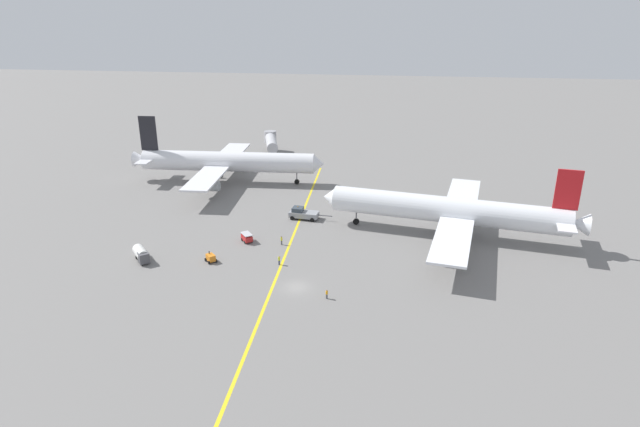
{
  "coord_description": "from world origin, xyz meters",
  "views": [
    {
      "loc": [
        14.76,
        -76.13,
        42.69
      ],
      "look_at": [
        0.55,
        23.64,
        4.0
      ],
      "focal_mm": 30.06,
      "sensor_mm": 36.0,
      "label": 1
    }
  ],
  "objects_px": {
    "airliner_at_gate_left": "(226,162)",
    "gse_gpu_cart_small": "(211,258)",
    "ground_crew_ramp_agent_by_cones": "(279,260)",
    "jet_bridge": "(271,141)",
    "pushback_tug": "(303,213)",
    "gse_baggage_cart_trailing": "(247,238)",
    "airliner_being_pushed": "(449,211)",
    "gse_fuel_bowser_stubby": "(141,254)",
    "ground_crew_marshaller_foreground": "(282,240)",
    "ground_crew_wing_walker_right": "(327,294)"
  },
  "relations": [
    {
      "from": "airliner_at_gate_left",
      "to": "ground_crew_wing_walker_right",
      "type": "distance_m",
      "value": 65.7
    },
    {
      "from": "pushback_tug",
      "to": "jet_bridge",
      "type": "bearing_deg",
      "value": 110.1
    },
    {
      "from": "airliner_at_gate_left",
      "to": "gse_baggage_cart_trailing",
      "type": "relative_size",
      "value": 16.07
    },
    {
      "from": "airliner_at_gate_left",
      "to": "pushback_tug",
      "type": "distance_m",
      "value": 33.56
    },
    {
      "from": "gse_gpu_cart_small",
      "to": "pushback_tug",
      "type": "bearing_deg",
      "value": 61.13
    },
    {
      "from": "gse_gpu_cart_small",
      "to": "ground_crew_marshaller_foreground",
      "type": "relative_size",
      "value": 1.49
    },
    {
      "from": "jet_bridge",
      "to": "gse_baggage_cart_trailing",
      "type": "bearing_deg",
      "value": -81.21
    },
    {
      "from": "airliner_at_gate_left",
      "to": "ground_crew_marshaller_foreground",
      "type": "height_order",
      "value": "airliner_at_gate_left"
    },
    {
      "from": "airliner_being_pushed",
      "to": "gse_fuel_bowser_stubby",
      "type": "height_order",
      "value": "airliner_being_pushed"
    },
    {
      "from": "pushback_tug",
      "to": "gse_baggage_cart_trailing",
      "type": "bearing_deg",
      "value": -122.73
    },
    {
      "from": "ground_crew_ramp_agent_by_cones",
      "to": "jet_bridge",
      "type": "xyz_separation_m",
      "value": [
        -18.47,
        74.24,
        3.62
      ]
    },
    {
      "from": "airliner_at_gate_left",
      "to": "jet_bridge",
      "type": "bearing_deg",
      "value": 79.57
    },
    {
      "from": "pushback_tug",
      "to": "gse_baggage_cart_trailing",
      "type": "distance_m",
      "value": 16.25
    },
    {
      "from": "airliner_at_gate_left",
      "to": "jet_bridge",
      "type": "height_order",
      "value": "airliner_at_gate_left"
    },
    {
      "from": "airliner_at_gate_left",
      "to": "pushback_tug",
      "type": "xyz_separation_m",
      "value": [
        24.15,
        -22.9,
        -4.31
      ]
    },
    {
      "from": "airliner_at_gate_left",
      "to": "gse_baggage_cart_trailing",
      "type": "xyz_separation_m",
      "value": [
        15.37,
        -36.56,
        -4.64
      ]
    },
    {
      "from": "pushback_tug",
      "to": "gse_fuel_bowser_stubby",
      "type": "relative_size",
      "value": 1.92
    },
    {
      "from": "ground_crew_marshaller_foreground",
      "to": "jet_bridge",
      "type": "relative_size",
      "value": 0.1
    },
    {
      "from": "pushback_tug",
      "to": "gse_fuel_bowser_stubby",
      "type": "bearing_deg",
      "value": -135.84
    },
    {
      "from": "gse_fuel_bowser_stubby",
      "to": "gse_gpu_cart_small",
      "type": "bearing_deg",
      "value": 6.04
    },
    {
      "from": "airliner_at_gate_left",
      "to": "ground_crew_marshaller_foreground",
      "type": "relative_size",
      "value": 28.55
    },
    {
      "from": "pushback_tug",
      "to": "ground_crew_wing_walker_right",
      "type": "distance_m",
      "value": 34.65
    },
    {
      "from": "airliner_being_pushed",
      "to": "gse_baggage_cart_trailing",
      "type": "relative_size",
      "value": 16.41
    },
    {
      "from": "gse_baggage_cart_trailing",
      "to": "ground_crew_wing_walker_right",
      "type": "height_order",
      "value": "gse_baggage_cart_trailing"
    },
    {
      "from": "gse_baggage_cart_trailing",
      "to": "jet_bridge",
      "type": "height_order",
      "value": "jet_bridge"
    },
    {
      "from": "gse_fuel_bowser_stubby",
      "to": "ground_crew_ramp_agent_by_cones",
      "type": "bearing_deg",
      "value": 4.38
    },
    {
      "from": "gse_baggage_cart_trailing",
      "to": "ground_crew_ramp_agent_by_cones",
      "type": "bearing_deg",
      "value": -47.06
    },
    {
      "from": "gse_gpu_cart_small",
      "to": "gse_fuel_bowser_stubby",
      "type": "xyz_separation_m",
      "value": [
        -12.49,
        -1.32,
        0.54
      ]
    },
    {
      "from": "gse_baggage_cart_trailing",
      "to": "gse_gpu_cart_small",
      "type": "bearing_deg",
      "value": -112.83
    },
    {
      "from": "gse_gpu_cart_small",
      "to": "ground_crew_wing_walker_right",
      "type": "distance_m",
      "value": 24.51
    },
    {
      "from": "gse_gpu_cart_small",
      "to": "ground_crew_wing_walker_right",
      "type": "height_order",
      "value": "gse_gpu_cart_small"
    },
    {
      "from": "ground_crew_marshaller_foreground",
      "to": "airliner_at_gate_left",
      "type": "bearing_deg",
      "value": 121.14
    },
    {
      "from": "ground_crew_ramp_agent_by_cones",
      "to": "jet_bridge",
      "type": "relative_size",
      "value": 0.1
    },
    {
      "from": "gse_gpu_cart_small",
      "to": "ground_crew_wing_walker_right",
      "type": "bearing_deg",
      "value": -24.21
    },
    {
      "from": "ground_crew_marshaller_foreground",
      "to": "gse_baggage_cart_trailing",
      "type": "bearing_deg",
      "value": 176.01
    },
    {
      "from": "gse_baggage_cart_trailing",
      "to": "ground_crew_marshaller_foreground",
      "type": "xyz_separation_m",
      "value": [
        7.02,
        -0.49,
        0.06
      ]
    },
    {
      "from": "airliner_being_pushed",
      "to": "ground_crew_wing_walker_right",
      "type": "height_order",
      "value": "airliner_being_pushed"
    },
    {
      "from": "pushback_tug",
      "to": "airliner_at_gate_left",
      "type": "bearing_deg",
      "value": 136.52
    },
    {
      "from": "airliner_at_gate_left",
      "to": "gse_gpu_cart_small",
      "type": "relative_size",
      "value": 19.14
    },
    {
      "from": "gse_baggage_cart_trailing",
      "to": "jet_bridge",
      "type": "relative_size",
      "value": 0.18
    },
    {
      "from": "gse_fuel_bowser_stubby",
      "to": "jet_bridge",
      "type": "height_order",
      "value": "jet_bridge"
    },
    {
      "from": "airliner_at_gate_left",
      "to": "ground_crew_ramp_agent_by_cones",
      "type": "height_order",
      "value": "airliner_at_gate_left"
    },
    {
      "from": "gse_fuel_bowser_stubby",
      "to": "ground_crew_ramp_agent_by_cones",
      "type": "height_order",
      "value": "gse_fuel_bowser_stubby"
    },
    {
      "from": "gse_baggage_cart_trailing",
      "to": "gse_fuel_bowser_stubby",
      "type": "height_order",
      "value": "gse_fuel_bowser_stubby"
    },
    {
      "from": "ground_crew_ramp_agent_by_cones",
      "to": "ground_crew_wing_walker_right",
      "type": "relative_size",
      "value": 1.11
    },
    {
      "from": "ground_crew_wing_walker_right",
      "to": "jet_bridge",
      "type": "height_order",
      "value": "jet_bridge"
    },
    {
      "from": "pushback_tug",
      "to": "ground_crew_wing_walker_right",
      "type": "relative_size",
      "value": 6.06
    },
    {
      "from": "gse_gpu_cart_small",
      "to": "ground_crew_ramp_agent_by_cones",
      "type": "bearing_deg",
      "value": 2.69
    },
    {
      "from": "airliner_at_gate_left",
      "to": "gse_gpu_cart_small",
      "type": "bearing_deg",
      "value": -76.22
    },
    {
      "from": "gse_gpu_cart_small",
      "to": "ground_crew_ramp_agent_by_cones",
      "type": "relative_size",
      "value": 1.51
    }
  ]
}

